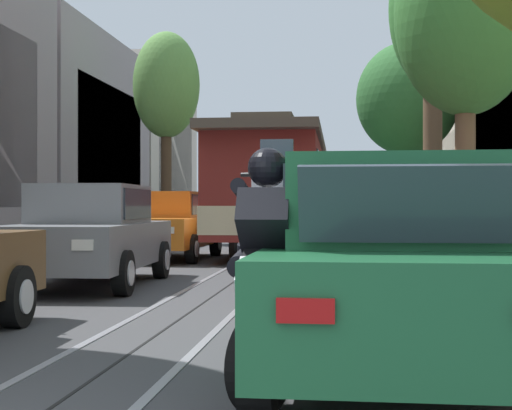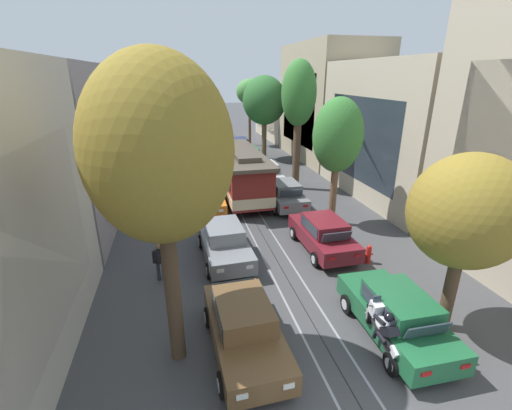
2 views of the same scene
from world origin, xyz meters
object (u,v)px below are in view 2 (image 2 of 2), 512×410
object	(u,v)px
street_tree_kerb_left_near	(159,153)
street_tree_kerb_left_second	(169,108)
parked_car_orange_mid_left	(208,197)
street_tree_kerb_right_near	(468,212)
street_tree_kerb_right_far	(250,92)
cable_car_trolley	(241,174)
street_tree_kerb_right_mid	(299,97)
street_tree_kerb_right_fourth	(264,101)
parked_car_grey_mid_right	(284,194)
motorcycle_with_rider	(383,331)
parked_car_silver_fourth_right	(265,173)
pedestrian_on_left_pavement	(156,173)
parked_car_maroon_second_right	(323,234)
parked_car_green_near_right	(396,314)
parked_car_brown_near_left	(244,327)
pedestrian_on_right_pavement	(160,260)
parked_car_navy_sixth_right	(239,146)
parked_car_grey_second_left	(225,242)
parked_car_green_fifth_right	(249,156)
fire_hydrant	(368,254)
street_tree_kerb_right_second	(338,137)

from	to	relation	value
street_tree_kerb_left_near	street_tree_kerb_left_second	distance (m)	19.18
parked_car_orange_mid_left	street_tree_kerb_right_near	distance (m)	13.91
street_tree_kerb_right_far	cable_car_trolley	distance (m)	18.69
street_tree_kerb_right_mid	street_tree_kerb_right_far	world-z (taller)	street_tree_kerb_right_mid
street_tree_kerb_left_near	street_tree_kerb_right_fourth	world-z (taller)	street_tree_kerb_left_near
parked_car_grey_mid_right	motorcycle_with_rider	distance (m)	12.31
parked_car_silver_fourth_right	pedestrian_on_left_pavement	xyz separation A→B (m)	(-7.80, 1.07, 0.16)
street_tree_kerb_left_near	motorcycle_with_rider	bearing A→B (deg)	-13.64
parked_car_maroon_second_right	street_tree_kerb_left_near	world-z (taller)	street_tree_kerb_left_near
parked_car_green_near_right	parked_car_grey_mid_right	xyz separation A→B (m)	(0.08, 11.58, 0.00)
street_tree_kerb_left_second	parked_car_grey_mid_right	bearing A→B (deg)	-52.03
parked_car_brown_near_left	parked_car_maroon_second_right	xyz separation A→B (m)	(4.67, 5.30, 0.00)
pedestrian_on_left_pavement	street_tree_kerb_right_near	bearing A→B (deg)	-61.94
pedestrian_on_left_pavement	pedestrian_on_right_pavement	xyz separation A→B (m)	(0.63, -12.80, -0.09)
parked_car_maroon_second_right	parked_car_navy_sixth_right	size ratio (longest dim) A/B	1.00
street_tree_kerb_right_near	pedestrian_on_right_pavement	world-z (taller)	street_tree_kerb_right_near
parked_car_navy_sixth_right	street_tree_kerb_left_second	world-z (taller)	street_tree_kerb_left_second
parked_car_maroon_second_right	parked_car_grey_second_left	bearing A→B (deg)	177.82
motorcycle_with_rider	parked_car_green_fifth_right	bearing A→B (deg)	87.47
street_tree_kerb_right_near	pedestrian_on_left_pavement	xyz separation A→B (m)	(-9.40, 17.64, -2.98)
parked_car_green_fifth_right	parked_car_navy_sixth_right	xyz separation A→B (m)	(0.05, 4.98, 0.00)
parked_car_grey_second_left	fire_hydrant	size ratio (longest dim) A/B	5.25
parked_car_orange_mid_left	fire_hydrant	world-z (taller)	parked_car_orange_mid_left
parked_car_grey_second_left	parked_car_green_fifth_right	size ratio (longest dim) A/B	1.00
parked_car_orange_mid_left	parked_car_green_near_right	size ratio (longest dim) A/B	1.01
street_tree_kerb_right_fourth	fire_hydrant	bearing A→B (deg)	-91.43
street_tree_kerb_right_near	street_tree_kerb_right_mid	distance (m)	15.04
parked_car_navy_sixth_right	motorcycle_with_rider	size ratio (longest dim) A/B	2.35
pedestrian_on_left_pavement	cable_car_trolley	bearing A→B (deg)	-36.40
parked_car_maroon_second_right	street_tree_kerb_left_second	size ratio (longest dim) A/B	0.61
parked_car_grey_second_left	cable_car_trolley	size ratio (longest dim) A/B	0.48
parked_car_silver_fourth_right	pedestrian_on_left_pavement	bearing A→B (deg)	172.17
cable_car_trolley	parked_car_green_near_right	bearing A→B (deg)	-80.86
street_tree_kerb_right_near	street_tree_kerb_right_second	size ratio (longest dim) A/B	0.85
street_tree_kerb_right_fourth	parked_car_orange_mid_left	bearing A→B (deg)	-117.86
street_tree_kerb_right_mid	street_tree_kerb_right_fourth	size ratio (longest dim) A/B	1.13
street_tree_kerb_right_far	cable_car_trolley	xyz separation A→B (m)	(-4.32, -17.72, -4.07)
street_tree_kerb_left_near	pedestrian_on_left_pavement	xyz separation A→B (m)	(-1.19, 16.99, -4.92)
street_tree_kerb_left_near	cable_car_trolley	distance (m)	14.29
parked_car_grey_mid_right	parked_car_silver_fourth_right	xyz separation A→B (m)	(0.08, 5.00, 0.00)
pedestrian_on_left_pavement	pedestrian_on_right_pavement	world-z (taller)	pedestrian_on_left_pavement
parked_car_orange_mid_left	parked_car_green_fifth_right	distance (m)	11.24
parked_car_grey_mid_right	street_tree_kerb_left_second	size ratio (longest dim) A/B	0.61
parked_car_grey_mid_right	motorcycle_with_rider	size ratio (longest dim) A/B	2.33
parked_car_green_near_right	motorcycle_with_rider	world-z (taller)	motorcycle_with_rider
motorcycle_with_rider	fire_hydrant	world-z (taller)	motorcycle_with_rider
parked_car_grey_second_left	parked_car_grey_mid_right	world-z (taller)	same
parked_car_green_near_right	fire_hydrant	xyz separation A→B (m)	(1.53, 4.22, -0.38)
street_tree_kerb_right_near	pedestrian_on_left_pavement	world-z (taller)	street_tree_kerb_right_near
parked_car_brown_near_left	fire_hydrant	xyz separation A→B (m)	(6.10, 3.75, -0.38)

